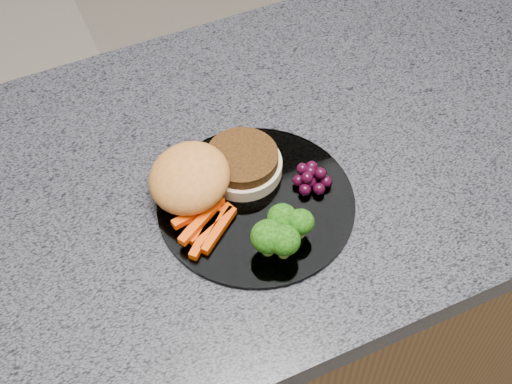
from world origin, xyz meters
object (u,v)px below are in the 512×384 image
at_px(island_cabinet, 269,315).
at_px(plate, 256,203).
at_px(burger, 209,175).
at_px(grape_bunch, 311,177).

relative_size(island_cabinet, plate, 4.62).
bearing_deg(burger, grape_bunch, -32.00).
distance_m(island_cabinet, grape_bunch, 0.49).
height_order(plate, grape_bunch, grape_bunch).
bearing_deg(plate, burger, 133.42).
distance_m(burger, grape_bunch, 0.14).
relative_size(burger, grape_bunch, 4.05).
relative_size(island_cabinet, grape_bunch, 24.14).
bearing_deg(island_cabinet, plate, -130.47).
relative_size(plate, burger, 1.29).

